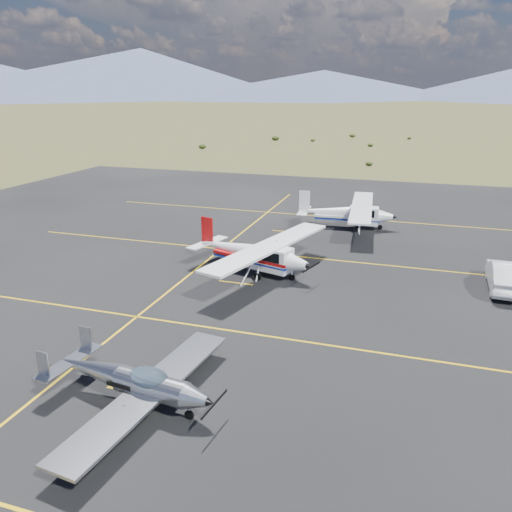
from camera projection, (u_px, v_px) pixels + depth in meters
The scene contains 6 objects.
ground at pixel (243, 357), 20.07m from camera, with size 1600.00×1600.00×0.00m, color #383D1C.
apron at pixel (286, 293), 26.39m from camera, with size 72.00×72.00×0.02m, color black.
aircraft_low_wing at pixel (134, 381), 16.83m from camera, with size 6.13×8.50×1.84m.
aircraft_cessna at pixel (253, 252), 29.00m from camera, with size 7.46×11.06×2.82m.
aircraft_plain at pixel (347, 212), 38.28m from camera, with size 6.51×10.83×2.74m.
sedan at pixel (506, 276), 26.57m from camera, with size 1.66×4.76×1.57m, color white.
Camera 1 is at (5.86, -16.72, 10.28)m, focal length 35.00 mm.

